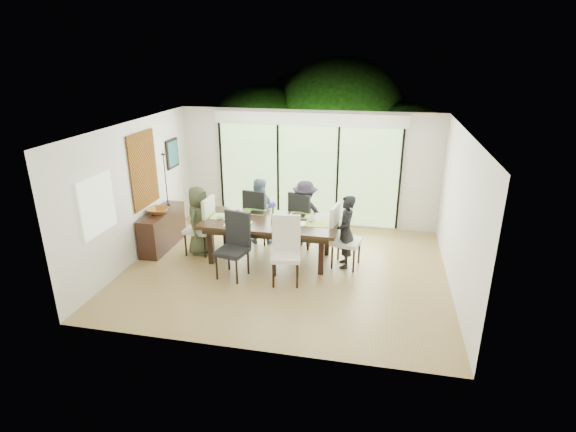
% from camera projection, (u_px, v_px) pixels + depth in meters
% --- Properties ---
extents(floor, '(6.00, 5.00, 0.01)m').
position_uv_depth(floor, '(285.00, 270.00, 8.60)').
color(floor, brown).
rests_on(floor, ground).
extents(ceiling, '(6.00, 5.00, 0.01)m').
position_uv_depth(ceiling, '(285.00, 127.00, 7.65)').
color(ceiling, white).
rests_on(ceiling, wall_back).
extents(wall_back, '(6.00, 0.02, 2.70)m').
position_uv_depth(wall_back, '(308.00, 169.00, 10.43)').
color(wall_back, silver).
rests_on(wall_back, floor).
extents(wall_front, '(6.00, 0.02, 2.70)m').
position_uv_depth(wall_front, '(245.00, 263.00, 5.82)').
color(wall_front, silver).
rests_on(wall_front, floor).
extents(wall_left, '(0.02, 5.00, 2.70)m').
position_uv_depth(wall_left, '(134.00, 192.00, 8.70)').
color(wall_left, silver).
rests_on(wall_left, floor).
extents(wall_right, '(0.02, 5.00, 2.70)m').
position_uv_depth(wall_right, '(460.00, 214.00, 7.55)').
color(wall_right, silver).
rests_on(wall_right, floor).
extents(glass_doors, '(4.20, 0.02, 2.30)m').
position_uv_depth(glass_doors, '(307.00, 175.00, 10.44)').
color(glass_doors, '#598C3F').
rests_on(glass_doors, wall_back).
extents(blinds_header, '(4.40, 0.06, 0.28)m').
position_uv_depth(blinds_header, '(308.00, 119.00, 9.98)').
color(blinds_header, white).
rests_on(blinds_header, wall_back).
extents(mullion_a, '(0.05, 0.04, 2.30)m').
position_uv_depth(mullion_a, '(222.00, 171.00, 10.84)').
color(mullion_a, black).
rests_on(mullion_a, wall_back).
extents(mullion_b, '(0.05, 0.04, 2.30)m').
position_uv_depth(mullion_b, '(278.00, 174.00, 10.57)').
color(mullion_b, black).
rests_on(mullion_b, wall_back).
extents(mullion_c, '(0.05, 0.04, 2.30)m').
position_uv_depth(mullion_c, '(337.00, 177.00, 10.30)').
color(mullion_c, black).
rests_on(mullion_c, wall_back).
extents(mullion_d, '(0.05, 0.04, 2.30)m').
position_uv_depth(mullion_d, '(400.00, 181.00, 10.03)').
color(mullion_d, black).
rests_on(mullion_d, wall_back).
extents(side_window, '(0.02, 0.90, 1.00)m').
position_uv_depth(side_window, '(98.00, 205.00, 7.54)').
color(side_window, '#8CAD7F').
rests_on(side_window, wall_left).
extents(deck, '(6.00, 1.80, 0.10)m').
position_uv_depth(deck, '(313.00, 212.00, 11.73)').
color(deck, brown).
rests_on(deck, ground).
extents(rail_top, '(6.00, 0.08, 0.06)m').
position_uv_depth(rail_top, '(317.00, 182.00, 12.26)').
color(rail_top, brown).
rests_on(rail_top, deck).
extents(foliage_left, '(3.20, 3.20, 3.20)m').
position_uv_depth(foliage_left, '(262.00, 140.00, 13.21)').
color(foliage_left, '#14380F').
rests_on(foliage_left, ground).
extents(foliage_mid, '(4.00, 4.00, 4.00)m').
position_uv_depth(foliage_mid, '(340.00, 127.00, 13.21)').
color(foliage_mid, '#14380F').
rests_on(foliage_mid, ground).
extents(foliage_right, '(2.80, 2.80, 2.80)m').
position_uv_depth(foliage_right, '(402.00, 154.00, 12.32)').
color(foliage_right, '#14380F').
rests_on(foliage_right, ground).
extents(foliage_far, '(3.60, 3.60, 3.60)m').
position_uv_depth(foliage_far, '(310.00, 128.00, 14.11)').
color(foliage_far, '#14380F').
rests_on(foliage_far, ground).
extents(table_top, '(2.65, 1.22, 0.07)m').
position_uv_depth(table_top, '(270.00, 222.00, 8.75)').
color(table_top, black).
rests_on(table_top, floor).
extents(table_apron, '(2.43, 0.99, 0.11)m').
position_uv_depth(table_apron, '(270.00, 227.00, 8.79)').
color(table_apron, black).
rests_on(table_apron, floor).
extents(table_leg_fl, '(0.10, 0.10, 0.76)m').
position_uv_depth(table_leg_fl, '(211.00, 246.00, 8.71)').
color(table_leg_fl, black).
rests_on(table_leg_fl, floor).
extents(table_leg_fr, '(0.10, 0.10, 0.76)m').
position_uv_depth(table_leg_fr, '(321.00, 255.00, 8.30)').
color(table_leg_fr, black).
rests_on(table_leg_fr, floor).
extents(table_leg_bl, '(0.10, 0.10, 0.76)m').
position_uv_depth(table_leg_bl, '(226.00, 229.00, 9.50)').
color(table_leg_bl, black).
rests_on(table_leg_bl, floor).
extents(table_leg_br, '(0.10, 0.10, 0.76)m').
position_uv_depth(table_leg_br, '(327.00, 237.00, 9.09)').
color(table_leg_br, black).
rests_on(table_leg_br, floor).
extents(chair_left_end, '(0.53, 0.53, 1.22)m').
position_uv_depth(chair_left_end, '(198.00, 225.00, 9.10)').
color(chair_left_end, silver).
rests_on(chair_left_end, floor).
extents(chair_right_end, '(0.59, 0.59, 1.22)m').
position_uv_depth(chair_right_end, '(347.00, 237.00, 8.53)').
color(chair_right_end, white).
rests_on(chair_right_end, floor).
extents(chair_far_left, '(0.59, 0.59, 1.22)m').
position_uv_depth(chair_far_left, '(259.00, 215.00, 9.68)').
color(chair_far_left, black).
rests_on(chair_far_left, floor).
extents(chair_far_right, '(0.66, 0.66, 1.22)m').
position_uv_depth(chair_far_right, '(305.00, 218.00, 9.49)').
color(chair_far_right, black).
rests_on(chair_far_right, floor).
extents(chair_near_left, '(0.61, 0.61, 1.22)m').
position_uv_depth(chair_near_left, '(232.00, 247.00, 8.12)').
color(chair_near_left, black).
rests_on(chair_near_left, floor).
extents(chair_near_right, '(0.58, 0.58, 1.22)m').
position_uv_depth(chair_near_right, '(286.00, 251.00, 7.92)').
color(chair_near_right, silver).
rests_on(chair_near_right, floor).
extents(person_left_end, '(0.47, 0.70, 1.43)m').
position_uv_depth(person_left_end, '(199.00, 220.00, 9.06)').
color(person_left_end, '#3E462E').
rests_on(person_left_end, floor).
extents(person_right_end, '(0.52, 0.72, 1.43)m').
position_uv_depth(person_right_end, '(346.00, 232.00, 8.50)').
color(person_right_end, black).
rests_on(person_right_end, floor).
extents(person_far_left, '(0.67, 0.42, 1.43)m').
position_uv_depth(person_far_left, '(259.00, 210.00, 9.63)').
color(person_far_left, '#6F86A0').
rests_on(person_far_left, floor).
extents(person_far_right, '(0.69, 0.46, 1.43)m').
position_uv_depth(person_far_right, '(305.00, 214.00, 9.44)').
color(person_far_right, '#271F2F').
rests_on(person_far_right, floor).
extents(placemat_left, '(0.49, 0.35, 0.01)m').
position_uv_depth(placemat_left, '(224.00, 217.00, 8.92)').
color(placemat_left, '#87BC43').
rests_on(placemat_left, table_top).
extents(placemat_right, '(0.49, 0.35, 0.01)m').
position_uv_depth(placemat_right, '(318.00, 224.00, 8.56)').
color(placemat_right, '#86A33A').
rests_on(placemat_right, table_top).
extents(placemat_far_l, '(0.49, 0.35, 0.01)m').
position_uv_depth(placemat_far_l, '(253.00, 212.00, 9.19)').
color(placemat_far_l, olive).
rests_on(placemat_far_l, table_top).
extents(placemat_far_r, '(0.49, 0.35, 0.01)m').
position_uv_depth(placemat_far_r, '(301.00, 215.00, 9.00)').
color(placemat_far_r, olive).
rests_on(placemat_far_r, table_top).
extents(placemat_paper, '(0.49, 0.35, 0.01)m').
position_uv_depth(placemat_paper, '(238.00, 224.00, 8.57)').
color(placemat_paper, white).
rests_on(placemat_paper, table_top).
extents(tablet_far_l, '(0.29, 0.20, 0.01)m').
position_uv_depth(tablet_far_l, '(257.00, 212.00, 9.12)').
color(tablet_far_l, black).
rests_on(tablet_far_l, table_top).
extents(tablet_far_r, '(0.27, 0.19, 0.01)m').
position_uv_depth(tablet_far_r, '(298.00, 215.00, 8.96)').
color(tablet_far_r, black).
rests_on(tablet_far_r, table_top).
extents(papers, '(0.33, 0.24, 0.00)m').
position_uv_depth(papers, '(305.00, 224.00, 8.56)').
color(papers, white).
rests_on(papers, table_top).
extents(platter_base, '(0.29, 0.29, 0.03)m').
position_uv_depth(platter_base, '(238.00, 223.00, 8.56)').
color(platter_base, white).
rests_on(platter_base, table_top).
extents(platter_snacks, '(0.22, 0.22, 0.02)m').
position_uv_depth(platter_snacks, '(238.00, 222.00, 8.56)').
color(platter_snacks, orange).
rests_on(platter_snacks, table_top).
extents(vase, '(0.09, 0.09, 0.13)m').
position_uv_depth(vase, '(273.00, 216.00, 8.75)').
color(vase, silver).
rests_on(vase, table_top).
extents(hyacinth_stems, '(0.04, 0.04, 0.18)m').
position_uv_depth(hyacinth_stems, '(273.00, 210.00, 8.71)').
color(hyacinth_stems, '#337226').
rests_on(hyacinth_stems, table_top).
extents(hyacinth_blooms, '(0.12, 0.12, 0.12)m').
position_uv_depth(hyacinth_blooms, '(273.00, 205.00, 8.67)').
color(hyacinth_blooms, '#5259CE').
rests_on(hyacinth_blooms, table_top).
extents(laptop, '(0.43, 0.36, 0.03)m').
position_uv_depth(laptop, '(227.00, 218.00, 8.81)').
color(laptop, silver).
rests_on(laptop, table_top).
extents(cup_a, '(0.18, 0.18, 0.11)m').
position_uv_depth(cup_a, '(238.00, 213.00, 8.99)').
color(cup_a, white).
rests_on(cup_a, table_top).
extents(cup_b, '(0.16, 0.16, 0.10)m').
position_uv_depth(cup_b, '(276.00, 220.00, 8.60)').
color(cup_b, white).
rests_on(cup_b, table_top).
extents(cup_c, '(0.15, 0.15, 0.11)m').
position_uv_depth(cup_c, '(311.00, 219.00, 8.66)').
color(cup_c, white).
rests_on(cup_c, table_top).
extents(book, '(0.23, 0.28, 0.02)m').
position_uv_depth(book, '(283.00, 220.00, 8.74)').
color(book, white).
rests_on(book, table_top).
extents(sideboard, '(0.40, 1.42, 0.80)m').
position_uv_depth(sideboard, '(162.00, 229.00, 9.45)').
color(sideboard, black).
rests_on(sideboard, floor).
extents(bowl, '(0.42, 0.42, 0.10)m').
position_uv_depth(bowl, '(158.00, 211.00, 9.21)').
color(bowl, '#965720').
rests_on(bowl, sideboard).
extents(candlestick_base, '(0.09, 0.09, 0.04)m').
position_uv_depth(candlestick_base, '(168.00, 205.00, 9.63)').
color(candlestick_base, black).
rests_on(candlestick_base, sideboard).
extents(candlestick_shaft, '(0.02, 0.02, 1.11)m').
position_uv_depth(candlestick_shaft, '(166.00, 180.00, 9.43)').
color(candlestick_shaft, black).
rests_on(candlestick_shaft, sideboard).
extents(candlestick_pan, '(0.09, 0.09, 0.03)m').
position_uv_depth(candlestick_pan, '(163.00, 154.00, 9.24)').
color(candlestick_pan, black).
rests_on(candlestick_pan, sideboard).
extents(candle, '(0.03, 0.03, 0.09)m').
position_uv_depth(candle, '(163.00, 152.00, 9.22)').
color(candle, silver).
rests_on(candle, sideboard).
extents(tapestry, '(0.02, 1.00, 1.50)m').
position_uv_depth(tapestry, '(144.00, 170.00, 8.94)').
color(tapestry, '#8E4C14').
rests_on(tapestry, wall_left).
extents(art_frame, '(0.03, 0.55, 0.65)m').
position_uv_depth(art_frame, '(172.00, 154.00, 10.11)').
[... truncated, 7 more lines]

